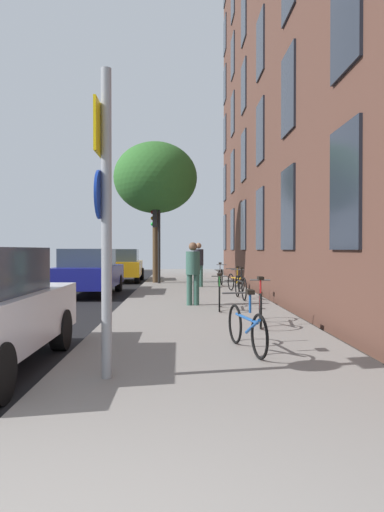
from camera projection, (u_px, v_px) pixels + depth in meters
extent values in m
plane|color=#332D28|center=(96.00, 294.00, 16.68)|extent=(41.80, 41.80, 0.00)
cube|color=black|center=(37.00, 294.00, 16.62)|extent=(7.00, 38.00, 0.01)
cube|color=gray|center=(193.00, 292.00, 16.78)|extent=(4.20, 38.00, 0.12)
cube|color=#513328|center=(268.00, 20.00, 16.23)|extent=(0.50, 27.00, 19.23)
cube|color=#1E232D|center=(345.00, 187.00, 7.98)|extent=(0.06, 1.40, 2.14)
cube|color=#1E232D|center=(288.00, 209.00, 12.15)|extent=(0.06, 1.40, 2.14)
cube|color=#1E232D|center=(260.00, 219.00, 16.31)|extent=(0.06, 1.40, 2.14)
cube|color=#1E232D|center=(243.00, 225.00, 20.48)|extent=(0.06, 1.40, 2.14)
cube|color=#1E232D|center=(232.00, 230.00, 24.64)|extent=(0.06, 1.40, 2.14)
cube|color=#1E232D|center=(225.00, 232.00, 28.81)|extent=(0.06, 1.40, 2.14)
cube|color=#1E232D|center=(345.00, 9.00, 7.94)|extent=(0.06, 1.40, 2.14)
cube|color=#1E232D|center=(288.00, 92.00, 12.11)|extent=(0.06, 1.40, 2.14)
cube|color=#1E232D|center=(260.00, 132.00, 16.27)|extent=(0.06, 1.40, 2.14)
cube|color=#1E232D|center=(244.00, 156.00, 20.43)|extent=(0.06, 1.40, 2.14)
cube|color=#1E232D|center=(233.00, 172.00, 24.60)|extent=(0.06, 1.40, 2.14)
cube|color=#1E232D|center=(225.00, 183.00, 28.76)|extent=(0.06, 1.40, 2.14)
cube|color=#1E232D|center=(260.00, 45.00, 16.23)|extent=(0.06, 1.40, 2.14)
cube|color=#1E232D|center=(244.00, 87.00, 20.39)|extent=(0.06, 1.40, 2.14)
cube|color=#1E232D|center=(233.00, 114.00, 24.56)|extent=(0.06, 1.40, 2.14)
cube|color=#1E232D|center=(225.00, 134.00, 28.72)|extent=(0.06, 1.40, 2.14)
cube|color=#1E232D|center=(244.00, 17.00, 20.35)|extent=(0.06, 1.40, 2.14)
cube|color=#1E232D|center=(233.00, 57.00, 24.52)|extent=(0.06, 1.40, 2.14)
cube|color=#1E232D|center=(225.00, 85.00, 28.68)|extent=(0.06, 1.40, 2.14)
cube|color=#1E232D|center=(225.00, 35.00, 28.64)|extent=(0.06, 1.40, 2.14)
cylinder|color=gray|center=(106.00, 224.00, 5.34)|extent=(0.12, 0.12, 3.56)
cube|color=yellow|center=(99.00, 129.00, 5.33)|extent=(0.03, 0.60, 0.60)
cylinder|color=#14339E|center=(99.00, 195.00, 5.34)|extent=(0.03, 0.56, 0.56)
cylinder|color=black|center=(159.00, 246.00, 20.50)|extent=(0.12, 0.12, 3.32)
cube|color=black|center=(155.00, 218.00, 20.48)|extent=(0.20, 0.24, 0.80)
sphere|color=#4B0707|center=(152.00, 212.00, 20.47)|extent=(0.16, 0.16, 0.16)
sphere|color=#523707|center=(152.00, 218.00, 20.47)|extent=(0.16, 0.16, 0.16)
sphere|color=green|center=(152.00, 224.00, 20.48)|extent=(0.16, 0.16, 0.16)
cylinder|color=#4C3823|center=(156.00, 243.00, 21.03)|extent=(0.27, 0.27, 3.60)
ellipsoid|color=#2D6628|center=(155.00, 178.00, 20.99)|extent=(3.76, 3.76, 3.19)
torus|color=black|center=(235.00, 324.00, 7.32)|extent=(0.15, 0.62, 0.62)
torus|color=black|center=(259.00, 337.00, 6.26)|extent=(0.15, 0.62, 0.62)
cylinder|color=#194C99|center=(246.00, 318.00, 6.79)|extent=(0.21, 0.91, 0.04)
cylinder|color=#194C99|center=(253.00, 326.00, 6.53)|extent=(0.15, 0.55, 0.30)
cylinder|color=#194C99|center=(250.00, 303.00, 6.63)|extent=(0.04, 0.04, 0.28)
cube|color=black|center=(250.00, 292.00, 6.63)|extent=(0.10, 0.24, 0.06)
cylinder|color=#4C4C4C|center=(235.00, 293.00, 7.32)|extent=(0.42, 0.11, 0.03)
torus|color=black|center=(260.00, 304.00, 9.73)|extent=(0.15, 0.67, 0.67)
torus|color=black|center=(261.00, 311.00, 8.69)|extent=(0.15, 0.67, 0.67)
cylinder|color=#B21E1E|center=(260.00, 298.00, 9.21)|extent=(0.19, 0.89, 0.04)
cylinder|color=#B21E1E|center=(261.00, 304.00, 8.95)|extent=(0.13, 0.54, 0.29)
cylinder|color=#B21E1E|center=(261.00, 286.00, 9.05)|extent=(0.04, 0.04, 0.28)
cube|color=black|center=(261.00, 278.00, 9.04)|extent=(0.10, 0.24, 0.06)
cylinder|color=#4C4C4C|center=(260.00, 280.00, 9.73)|extent=(0.42, 0.10, 0.03)
torus|color=black|center=(220.00, 295.00, 12.11)|extent=(0.09, 0.61, 0.61)
torus|color=black|center=(219.00, 299.00, 11.07)|extent=(0.09, 0.61, 0.61)
cylinder|color=#267233|center=(219.00, 290.00, 11.59)|extent=(0.12, 0.89, 0.04)
cylinder|color=#267233|center=(219.00, 294.00, 11.33)|extent=(0.09, 0.54, 0.29)
cylinder|color=#267233|center=(219.00, 281.00, 11.43)|extent=(0.04, 0.04, 0.28)
cube|color=black|center=(219.00, 274.00, 11.43)|extent=(0.10, 0.24, 0.06)
cylinder|color=#4C4C4C|center=(220.00, 276.00, 12.11)|extent=(0.42, 0.07, 0.03)
torus|color=black|center=(237.00, 286.00, 14.56)|extent=(0.08, 0.68, 0.68)
torus|color=black|center=(244.00, 289.00, 13.47)|extent=(0.08, 0.68, 0.68)
cylinder|color=black|center=(241.00, 281.00, 14.01)|extent=(0.09, 0.93, 0.04)
cylinder|color=black|center=(242.00, 285.00, 13.74)|extent=(0.07, 0.56, 0.30)
cylinder|color=black|center=(242.00, 273.00, 13.85)|extent=(0.04, 0.04, 0.28)
cube|color=black|center=(242.00, 268.00, 13.84)|extent=(0.10, 0.24, 0.06)
cylinder|color=#4C4C4C|center=(237.00, 270.00, 14.55)|extent=(0.42, 0.05, 0.03)
torus|color=black|center=(231.00, 282.00, 16.89)|extent=(0.19, 0.61, 0.61)
torus|color=black|center=(241.00, 284.00, 15.94)|extent=(0.19, 0.61, 0.61)
cylinder|color=#C68C19|center=(236.00, 278.00, 16.42)|extent=(0.25, 0.83, 0.04)
cylinder|color=#C68C19|center=(238.00, 281.00, 16.18)|extent=(0.17, 0.50, 0.28)
cylinder|color=#C68C19|center=(237.00, 272.00, 16.27)|extent=(0.04, 0.04, 0.28)
cube|color=black|center=(237.00, 267.00, 16.27)|extent=(0.10, 0.24, 0.06)
cylinder|color=#4C4C4C|center=(231.00, 269.00, 16.89)|extent=(0.41, 0.13, 0.03)
torus|color=black|center=(222.00, 277.00, 19.31)|extent=(0.16, 0.68, 0.68)
torus|color=black|center=(219.00, 279.00, 18.31)|extent=(0.16, 0.68, 0.68)
cylinder|color=#99999E|center=(220.00, 273.00, 18.80)|extent=(0.20, 0.85, 0.04)
cylinder|color=#99999E|center=(220.00, 276.00, 18.56)|extent=(0.14, 0.52, 0.28)
cylinder|color=#99999E|center=(220.00, 267.00, 18.65)|extent=(0.04, 0.04, 0.28)
cube|color=black|center=(220.00, 263.00, 18.65)|extent=(0.10, 0.24, 0.06)
cylinder|color=#4C4C4C|center=(222.00, 265.00, 19.30)|extent=(0.42, 0.11, 0.03)
cylinder|color=#33594C|center=(189.00, 290.00, 12.40)|extent=(0.15, 0.15, 0.82)
cylinder|color=#33594C|center=(196.00, 290.00, 12.40)|extent=(0.15, 0.15, 0.82)
cylinder|color=#33594C|center=(193.00, 263.00, 12.39)|extent=(0.41, 0.41, 0.61)
sphere|color=brown|center=(193.00, 246.00, 12.38)|extent=(0.22, 0.22, 0.22)
cylinder|color=#33594C|center=(196.00, 276.00, 18.56)|extent=(0.16, 0.16, 0.86)
cylinder|color=#33594C|center=(201.00, 276.00, 18.56)|extent=(0.16, 0.16, 0.86)
cylinder|color=#26262D|center=(198.00, 257.00, 18.55)|extent=(0.49, 0.49, 0.64)
sphere|color=#936B4C|center=(198.00, 246.00, 18.54)|extent=(0.23, 0.23, 0.23)
cylinder|color=black|center=(61.00, 330.00, 7.37)|extent=(0.22, 0.64, 0.64)
cube|color=navy|center=(90.00, 276.00, 16.29)|extent=(1.86, 4.43, 0.70)
cube|color=#384756|center=(88.00, 258.00, 16.06)|extent=(1.55, 2.49, 0.60)
cylinder|color=black|center=(75.00, 283.00, 17.68)|extent=(0.22, 0.64, 0.64)
cylinder|color=black|center=(119.00, 283.00, 17.73)|extent=(0.22, 0.64, 0.64)
cylinder|color=black|center=(55.00, 289.00, 14.85)|extent=(0.22, 0.64, 0.64)
cylinder|color=black|center=(107.00, 289.00, 14.90)|extent=(0.22, 0.64, 0.64)
cube|color=orange|center=(122.00, 268.00, 23.12)|extent=(2.00, 4.07, 0.70)
cube|color=#384756|center=(122.00, 255.00, 22.91)|extent=(1.64, 2.30, 0.60)
cylinder|color=black|center=(109.00, 274.00, 24.38)|extent=(0.22, 0.64, 0.64)
cylinder|color=black|center=(141.00, 274.00, 24.43)|extent=(0.22, 0.64, 0.64)
cylinder|color=black|center=(101.00, 277.00, 21.82)|extent=(0.22, 0.64, 0.64)
cylinder|color=black|center=(137.00, 277.00, 21.87)|extent=(0.22, 0.64, 0.64)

